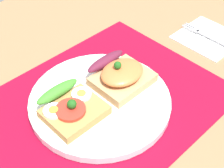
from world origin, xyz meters
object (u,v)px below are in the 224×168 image
Objects in this scene: plate at (100,101)px; sandwich_egg_tomato at (71,107)px; fork at (206,35)px; sandwich_salmon at (120,74)px; napkin at (208,37)px.

plate is 6.16cm from sandwich_egg_tomato.
sandwich_egg_tomato is at bearing 176.54° from fork.
sandwich_egg_tomato is 0.93× the size of sandwich_salmon.
plate reaches higher than fork.
sandwich_egg_tomato reaches higher than plate.
sandwich_salmon is at bearing 175.47° from fork.
plate is 2.02× the size of napkin.
sandwich_salmon is (5.61, 0.63, 2.56)cm from plate.
sandwich_egg_tomato is 0.77× the size of napkin.
fork is (25.37, -2.01, -2.84)cm from sandwich_salmon.
sandwich_salmon is at bearing 174.69° from napkin.
plate is 2.45× the size of sandwich_salmon.
sandwich_egg_tomato is (-5.74, 0.84, 2.05)cm from plate.
plate is 6.20cm from sandwich_salmon.
fork is at bearing -2.55° from plate.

